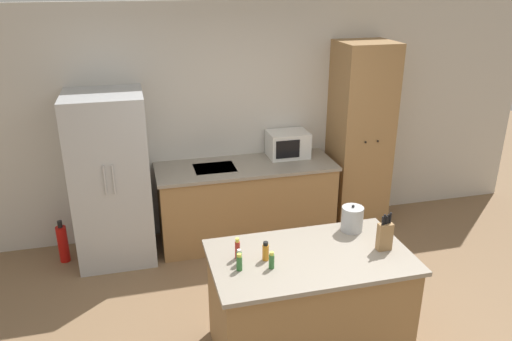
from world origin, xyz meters
name	(u,v)px	position (x,y,z in m)	size (l,w,h in m)	color
wall_back	(241,120)	(0.00, 2.33, 1.30)	(7.20, 0.06, 2.60)	beige
refrigerator	(111,179)	(-1.46, 1.93, 0.89)	(0.77, 0.76, 1.78)	#B7BABC
back_counter	(246,202)	(-0.03, 1.96, 0.45)	(1.97, 0.71, 0.90)	#9E7547
pantry_cabinet	(360,137)	(1.34, 2.02, 1.09)	(0.61, 0.59, 2.17)	#9E7547
kitchen_island	(308,304)	(0.01, 0.04, 0.44)	(1.51, 0.87, 0.88)	#9E7547
microwave	(288,144)	(0.50, 2.11, 1.04)	(0.45, 0.34, 0.29)	white
knife_block	(385,236)	(0.58, -0.02, 1.00)	(0.11, 0.06, 0.31)	#9E7547
spice_bottle_tall_dark	(237,249)	(-0.53, 0.14, 0.96)	(0.04, 0.04, 0.17)	#B2281E
spice_bottle_short_red	(239,263)	(-0.55, -0.02, 0.94)	(0.04, 0.04, 0.13)	#337033
spice_bottle_amber_oil	(272,261)	(-0.32, -0.06, 0.94)	(0.04, 0.04, 0.13)	#337033
spice_bottle_green_herb	(266,251)	(-0.33, 0.06, 0.95)	(0.05, 0.05, 0.15)	orange
spice_bottle_pale_salt	(239,257)	(-0.53, 0.05, 0.94)	(0.04, 0.04, 0.12)	#337033
kettle	(352,219)	(0.48, 0.32, 0.99)	(0.18, 0.18, 0.23)	#B2B5B7
fire_extinguisher	(63,243)	(-2.02, 1.94, 0.21)	(0.11, 0.11, 0.47)	red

